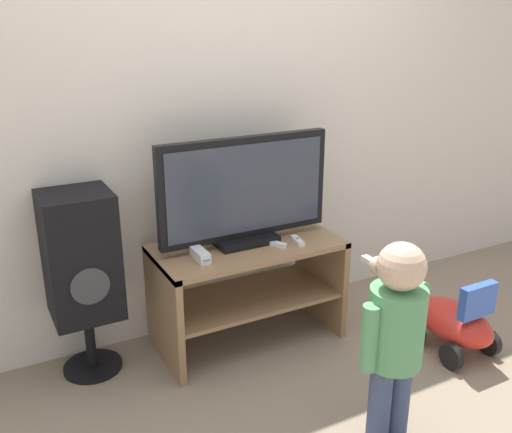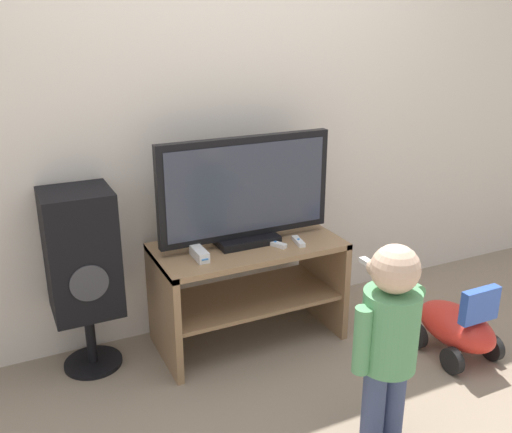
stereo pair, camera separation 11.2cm
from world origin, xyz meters
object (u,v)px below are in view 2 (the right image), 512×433
(remote_primary, at_px, (298,241))
(speaker_tower, at_px, (82,257))
(child, at_px, (388,330))
(television, at_px, (246,192))
(remote_secondary, at_px, (275,244))
(game_console, at_px, (199,254))
(ride_on_toy, at_px, (457,326))

(remote_primary, xyz_separation_m, speaker_tower, (-1.09, 0.23, 0.03))
(child, bearing_deg, speaker_tower, 132.58)
(remote_primary, bearing_deg, child, -95.12)
(television, distance_m, remote_primary, 0.39)
(child, bearing_deg, television, 99.60)
(remote_secondary, relative_size, speaker_tower, 0.14)
(television, bearing_deg, game_console, -162.90)
(child, height_order, speaker_tower, speaker_tower)
(child, bearing_deg, game_console, 117.32)
(game_console, relative_size, speaker_tower, 0.17)
(game_console, bearing_deg, child, -62.68)
(remote_primary, bearing_deg, ride_on_toy, -36.90)
(remote_secondary, bearing_deg, child, -86.81)
(television, xyz_separation_m, game_console, (-0.30, -0.09, -0.26))
(game_console, relative_size, remote_primary, 1.19)
(remote_secondary, xyz_separation_m, ride_on_toy, (0.81, -0.54, -0.42))
(game_console, relative_size, ride_on_toy, 0.33)
(television, bearing_deg, remote_secondary, -42.41)
(game_console, xyz_separation_m, speaker_tower, (-0.54, 0.19, 0.01))
(remote_secondary, distance_m, ride_on_toy, 1.06)
(speaker_tower, bearing_deg, child, -47.42)
(remote_secondary, height_order, speaker_tower, speaker_tower)
(game_console, height_order, remote_primary, game_console)
(television, xyz_separation_m, remote_secondary, (0.12, -0.11, -0.27))
(television, height_order, ride_on_toy, television)
(game_console, distance_m, remote_secondary, 0.42)
(ride_on_toy, bearing_deg, speaker_tower, 157.19)
(television, distance_m, remote_secondary, 0.32)
(television, bearing_deg, child, -80.40)
(ride_on_toy, bearing_deg, remote_secondary, 146.53)
(television, height_order, speaker_tower, television)
(remote_secondary, height_order, ride_on_toy, remote_secondary)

